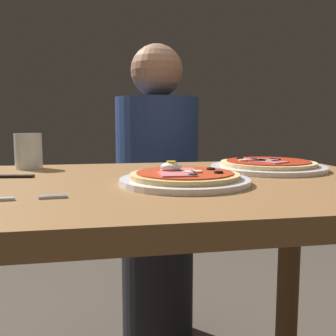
{
  "coord_description": "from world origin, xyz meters",
  "views": [
    {
      "loc": [
        -0.1,
        -0.81,
        0.89
      ],
      "look_at": [
        0.04,
        -0.03,
        0.79
      ],
      "focal_mm": 40.72,
      "sensor_mm": 36.0,
      "label": 1
    }
  ],
  "objects": [
    {
      "name": "fork",
      "position": [
        -0.24,
        -0.17,
        0.76
      ],
      "size": [
        0.16,
        0.03,
        0.0
      ],
      "color": "silver",
      "rests_on": "dining_table"
    },
    {
      "name": "water_glass_near",
      "position": [
        -0.28,
        0.27,
        0.8
      ],
      "size": [
        0.07,
        0.07,
        0.1
      ],
      "color": "silver",
      "rests_on": "dining_table"
    },
    {
      "name": "pizza_foreground",
      "position": [
        0.07,
        -0.06,
        0.77
      ],
      "size": [
        0.27,
        0.27,
        0.05
      ],
      "color": "white",
      "rests_on": "dining_table"
    },
    {
      "name": "diner_person",
      "position": [
        0.13,
        0.66,
        0.56
      ],
      "size": [
        0.32,
        0.32,
        1.18
      ],
      "rotation": [
        0.0,
        0.0,
        3.14
      ],
      "color": "black",
      "rests_on": "ground"
    },
    {
      "name": "pizza_across_left",
      "position": [
        0.34,
        0.13,
        0.77
      ],
      "size": [
        0.3,
        0.3,
        0.03
      ],
      "color": "white",
      "rests_on": "dining_table"
    },
    {
      "name": "dining_table",
      "position": [
        0.0,
        0.0,
        0.62
      ],
      "size": [
        1.13,
        0.7,
        0.76
      ],
      "color": "olive",
      "rests_on": "ground"
    }
  ]
}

